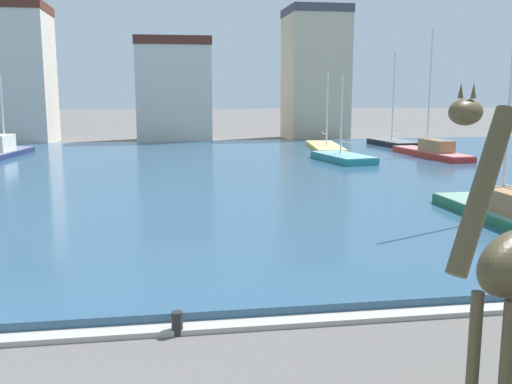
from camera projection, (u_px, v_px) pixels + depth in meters
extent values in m
cube|color=#2D5170|center=(170.00, 176.00, 33.27)|extent=(85.79, 42.53, 0.31)
cube|color=#ADA89E|center=(187.00, 328.00, 12.37)|extent=(85.79, 0.50, 0.12)
cylinder|color=#4C4228|center=(472.00, 374.00, 8.04)|extent=(0.17, 0.17, 2.38)
cylinder|color=#4C4228|center=(511.00, 348.00, 8.84)|extent=(0.17, 0.17, 2.38)
cylinder|color=#4C4228|center=(482.00, 191.00, 7.05)|extent=(1.18, 0.90, 2.03)
ellipsoid|color=#4C4228|center=(466.00, 112.00, 6.54)|extent=(0.64, 0.56, 0.30)
cone|color=#4C4228|center=(474.00, 90.00, 6.44)|extent=(0.06, 0.06, 0.17)
cone|color=#4C4228|center=(461.00, 90.00, 6.55)|extent=(0.06, 0.06, 0.17)
cube|color=gold|center=(325.00, 149.00, 47.26)|extent=(3.28, 8.41, 0.56)
ellipsoid|color=gold|center=(333.00, 154.00, 43.43)|extent=(2.37, 3.10, 0.53)
cube|color=#DFCD77|center=(325.00, 145.00, 47.20)|extent=(3.21, 8.24, 0.06)
cylinder|color=silver|center=(327.00, 109.00, 46.09)|extent=(0.12, 0.12, 5.85)
cylinder|color=silver|center=(324.00, 134.00, 47.86)|extent=(0.45, 2.85, 0.08)
cube|color=navy|center=(3.00, 156.00, 41.83)|extent=(3.22, 6.80, 0.67)
ellipsoid|color=navy|center=(20.00, 151.00, 44.88)|extent=(2.33, 2.57, 0.64)
cube|color=slate|center=(2.00, 151.00, 41.76)|extent=(3.16, 6.66, 0.06)
cylinder|color=silver|center=(2.00, 113.00, 41.78)|extent=(0.12, 0.12, 5.45)
cube|color=red|center=(431.00, 156.00, 41.63)|extent=(2.58, 8.26, 0.68)
ellipsoid|color=red|center=(404.00, 151.00, 45.31)|extent=(1.87, 2.99, 0.65)
cube|color=#C7716E|center=(431.00, 151.00, 41.57)|extent=(2.52, 8.10, 0.06)
cube|color=#9E7047|center=(436.00, 146.00, 40.91)|extent=(1.52, 2.95, 0.83)
cylinder|color=silver|center=(430.00, 91.00, 41.41)|extent=(0.12, 0.12, 8.56)
cylinder|color=silver|center=(438.00, 140.00, 40.64)|extent=(0.37, 2.84, 0.08)
cube|color=#236B42|center=(510.00, 220.00, 21.32)|extent=(2.41, 7.73, 0.67)
ellipsoid|color=#236B42|center=(459.00, 202.00, 24.87)|extent=(2.12, 2.72, 0.63)
cube|color=gray|center=(511.00, 211.00, 21.26)|extent=(2.37, 7.57, 0.06)
cylinder|color=silver|center=(511.00, 87.00, 21.04)|extent=(0.12, 0.12, 8.98)
cube|color=black|center=(394.00, 145.00, 49.67)|extent=(3.06, 5.68, 0.71)
ellipsoid|color=black|center=(379.00, 142.00, 52.10)|extent=(2.36, 2.16, 0.68)
cube|color=slate|center=(394.00, 141.00, 49.60)|extent=(3.00, 5.57, 0.06)
cylinder|color=silver|center=(393.00, 96.00, 49.34)|extent=(0.12, 0.12, 7.47)
cylinder|color=silver|center=(398.00, 131.00, 48.94)|extent=(0.33, 1.89, 0.08)
cube|color=teal|center=(343.00, 160.00, 38.94)|extent=(3.31, 5.57, 0.72)
ellipsoid|color=teal|center=(326.00, 157.00, 41.22)|extent=(2.42, 2.20, 0.68)
cube|color=#6EA5A8|center=(343.00, 155.00, 38.87)|extent=(3.24, 5.46, 0.06)
cylinder|color=silver|center=(341.00, 115.00, 38.78)|extent=(0.12, 0.12, 5.26)
cylinder|color=silver|center=(347.00, 142.00, 38.24)|extent=(0.43, 1.81, 0.08)
cylinder|color=#232326|center=(177.00, 323.00, 12.16)|extent=(0.24, 0.24, 0.50)
cube|color=beige|center=(20.00, 79.00, 53.70)|extent=(5.51, 6.95, 11.89)
cube|color=#51281E|center=(15.00, 8.00, 52.59)|extent=(5.62, 7.09, 0.80)
cube|color=beige|center=(173.00, 95.00, 56.22)|extent=(6.85, 7.60, 9.00)
cube|color=#51281E|center=(172.00, 43.00, 55.36)|extent=(6.99, 7.75, 0.80)
cube|color=#C6B293|center=(315.00, 78.00, 59.06)|extent=(5.78, 6.48, 12.28)
cube|color=#42424C|center=(316.00, 11.00, 57.92)|extent=(5.89, 6.61, 0.80)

